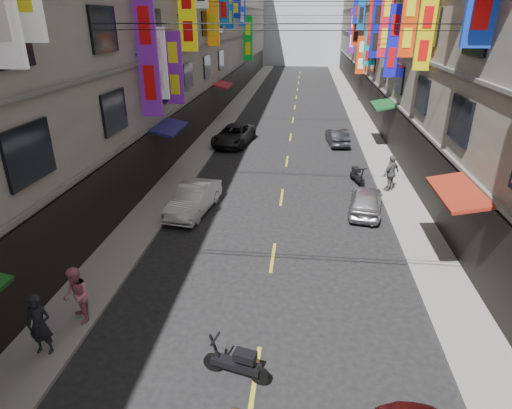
% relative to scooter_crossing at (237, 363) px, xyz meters
% --- Properties ---
extents(sidewalk_left, '(2.00, 90.00, 0.12)m').
position_rel_scooter_crossing_xyz_m(sidewalk_left, '(-5.54, 30.02, -0.38)').
color(sidewalk_left, slate).
rests_on(sidewalk_left, ground).
extents(sidewalk_right, '(2.00, 90.00, 0.12)m').
position_rel_scooter_crossing_xyz_m(sidewalk_right, '(6.46, 30.02, -0.38)').
color(sidewalk_right, slate).
rests_on(sidewalk_right, ground).
extents(building_row_left, '(10.14, 90.00, 19.00)m').
position_rel_scooter_crossing_xyz_m(building_row_left, '(-11.53, 30.02, 9.04)').
color(building_row_left, gray).
rests_on(building_row_left, ground).
extents(building_row_right, '(10.14, 90.00, 19.00)m').
position_rel_scooter_crossing_xyz_m(building_row_right, '(12.44, 30.02, 9.04)').
color(building_row_right, gray).
rests_on(building_row_right, ground).
extents(haze_block, '(18.00, 8.00, 22.00)m').
position_rel_scooter_crossing_xyz_m(haze_block, '(0.46, 80.02, 10.56)').
color(haze_block, '#A4ADB7').
rests_on(haze_block, ground).
extents(shop_signage, '(14.00, 55.00, 12.33)m').
position_rel_scooter_crossing_xyz_m(shop_signage, '(0.22, 22.94, 8.66)').
color(shop_signage, '#120FAF').
rests_on(shop_signage, ground).
extents(street_awnings, '(13.99, 35.20, 0.41)m').
position_rel_scooter_crossing_xyz_m(street_awnings, '(-0.80, 14.02, 2.56)').
color(street_awnings, '#124613').
rests_on(street_awnings, ground).
extents(overhead_cables, '(14.00, 38.04, 1.24)m').
position_rel_scooter_crossing_xyz_m(overhead_cables, '(0.46, 18.02, 8.36)').
color(overhead_cables, black).
rests_on(overhead_cables, ground).
extents(lane_markings, '(0.12, 80.20, 0.01)m').
position_rel_scooter_crossing_xyz_m(lane_markings, '(0.46, 27.02, -0.44)').
color(lane_markings, gold).
rests_on(lane_markings, ground).
extents(scooter_crossing, '(1.77, 0.69, 1.14)m').
position_rel_scooter_crossing_xyz_m(scooter_crossing, '(0.00, 0.00, 0.00)').
color(scooter_crossing, black).
rests_on(scooter_crossing, ground).
extents(scooter_far_right, '(0.73, 1.76, 1.14)m').
position_rel_scooter_crossing_xyz_m(scooter_far_right, '(4.46, 14.43, 0.00)').
color(scooter_far_right, black).
rests_on(scooter_far_right, ground).
extents(car_left_mid, '(1.98, 4.23, 1.34)m').
position_rel_scooter_crossing_xyz_m(car_left_mid, '(-3.54, 9.77, 0.23)').
color(car_left_mid, silver).
rests_on(car_left_mid, ground).
extents(car_left_far, '(2.87, 5.13, 1.35)m').
position_rel_scooter_crossing_xyz_m(car_left_far, '(-3.54, 21.58, 0.24)').
color(car_left_far, black).
rests_on(car_left_far, ground).
extents(car_right_mid, '(2.03, 3.82, 1.24)m').
position_rel_scooter_crossing_xyz_m(car_right_mid, '(4.46, 10.63, 0.18)').
color(car_right_mid, '#B3B2B7').
rests_on(car_right_mid, ground).
extents(car_right_far, '(1.62, 3.66, 1.17)m').
position_rel_scooter_crossing_xyz_m(car_right_far, '(3.86, 22.33, 0.14)').
color(car_right_far, '#26262D').
rests_on(car_right_far, ground).
extents(pedestrian_lnear, '(0.69, 0.64, 1.78)m').
position_rel_scooter_crossing_xyz_m(pedestrian_lnear, '(-5.27, 0.20, 0.57)').
color(pedestrian_lnear, black).
rests_on(pedestrian_lnear, sidewalk_left).
extents(pedestrian_lfar, '(1.01, 1.05, 1.79)m').
position_rel_scooter_crossing_xyz_m(pedestrian_lfar, '(-4.94, 1.52, 0.57)').
color(pedestrian_lfar, '#D9728B').
rests_on(pedestrian_lfar, sidewalk_left).
extents(pedestrian_rfar, '(1.24, 1.22, 1.89)m').
position_rel_scooter_crossing_xyz_m(pedestrian_rfar, '(6.00, 13.28, 0.62)').
color(pedestrian_rfar, '#4F4F51').
rests_on(pedestrian_rfar, sidewalk_right).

